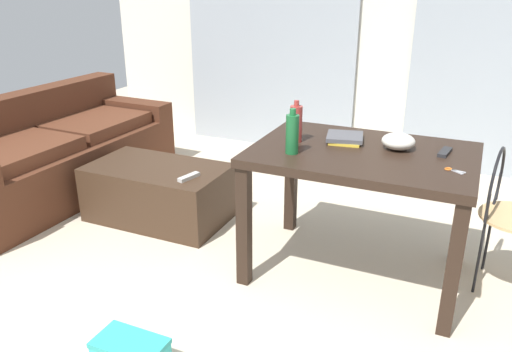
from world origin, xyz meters
TOP-DOWN VIEW (x-y plane):
  - ground_plane at (0.00, 1.41)m, footprint 8.70×8.70m
  - wall_back at (0.00, 3.63)m, footprint 5.84×0.10m
  - curtains at (0.00, 3.54)m, footprint 3.99×0.03m
  - couch at (-2.23, 1.69)m, footprint 0.91×2.06m
  - coffee_table at (-1.16, 1.61)m, footprint 0.98×0.57m
  - craft_table at (0.32, 1.48)m, footprint 1.20×0.85m
  - wire_chair at (1.08, 1.67)m, footprint 0.41×0.43m
  - bottle_near at (-0.08, 1.48)m, footprint 0.07×0.07m
  - bottle_far at (-0.03, 1.27)m, footprint 0.07×0.07m
  - bowl at (0.48, 1.58)m, footprint 0.18×0.18m
  - book_stack at (0.18, 1.60)m, footprint 0.24×0.27m
  - tv_remote_on_table at (0.73, 1.60)m, footprint 0.07×0.16m
  - scissors at (0.79, 1.35)m, footprint 0.10×0.07m
  - tv_remote_primary at (-0.83, 1.50)m, footprint 0.08×0.18m

SIDE VIEW (x-z plane):
  - ground_plane at x=0.00m, z-range 0.00..0.00m
  - coffee_table at x=-1.16m, z-range 0.00..0.40m
  - couch at x=-2.23m, z-range -0.09..0.70m
  - tv_remote_primary at x=-0.83m, z-range 0.40..0.43m
  - wire_chair at x=1.08m, z-range 0.10..0.91m
  - craft_table at x=0.32m, z-range 0.28..1.04m
  - scissors at x=0.79m, z-range 0.77..0.77m
  - tv_remote_on_table at x=0.73m, z-range 0.77..0.79m
  - book_stack at x=0.18m, z-range 0.77..0.81m
  - bowl at x=0.48m, z-range 0.77..0.86m
  - bottle_near at x=-0.08m, z-range 0.75..1.00m
  - bottle_far at x=-0.03m, z-range 0.75..1.00m
  - curtains at x=0.00m, z-range 0.00..2.06m
  - wall_back at x=0.00m, z-range 0.00..2.45m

